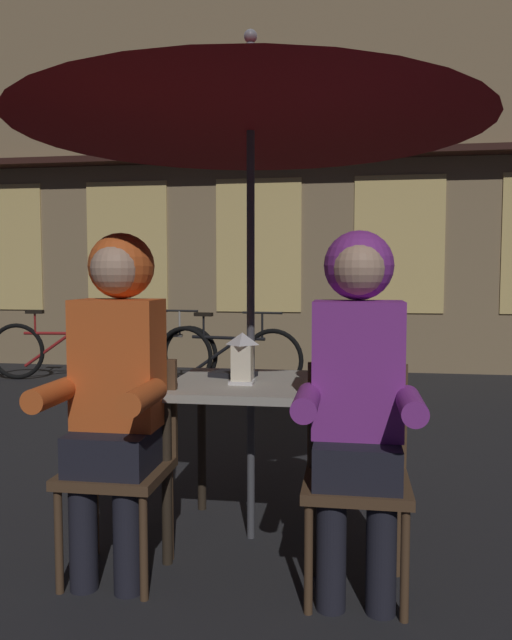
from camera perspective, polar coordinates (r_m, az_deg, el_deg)
name	(u,v)px	position (r m, az deg, el deg)	size (l,w,h in m)	color
ground_plane	(251,537)	(3.07, -0.48, -19.43)	(60.00, 60.00, 0.00)	#232326
cafe_table	(251,403)	(2.87, -0.49, -7.68)	(0.72, 0.72, 0.74)	#B2AD9E
patio_umbrella	(251,88)	(2.93, -0.51, 20.65)	(2.10, 2.10, 2.31)	#4C4C51
lantern	(242,357)	(2.77, -1.27, -3.42)	(0.11, 0.11, 0.23)	white
chair_left	(123,453)	(2.68, -12.20, -11.91)	(0.40, 0.40, 0.87)	#513823
chair_right	(356,464)	(2.52, 9.26, -12.96)	(0.40, 0.40, 0.87)	#513823
person_left_hooded	(116,370)	(2.55, -12.78, -4.52)	(0.45, 0.56, 1.40)	black
person_right_hooded	(358,376)	(2.38, 9.37, -5.12)	(0.45, 0.56, 1.40)	black
shopfront_building	(262,132)	(8.46, 0.54, 16.93)	(10.00, 0.93, 6.20)	#937A56
bicycle_nearest	(59,350)	(7.58, -17.70, -2.67)	(1.68, 0.21, 0.84)	black
bicycle_second	(148,352)	(7.17, -9.90, -2.91)	(1.67, 0.28, 0.84)	black
bicycle_third	(228,356)	(6.71, -2.62, -3.34)	(1.67, 0.32, 0.84)	black
book	(233,374)	(2.98, -2.14, -5.02)	(0.20, 0.14, 0.02)	black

